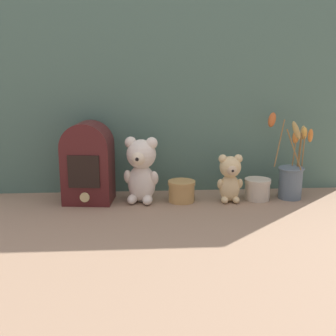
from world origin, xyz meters
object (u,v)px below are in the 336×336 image
object	(u,v)px
vintage_radio	(88,161)
teddy_bear_large	(141,169)
decorative_tin_short	(182,191)
flower_vase	(291,174)
decorative_tin_tall	(257,189)
teddy_bear_medium	(230,177)

from	to	relation	value
vintage_radio	teddy_bear_large	bearing A→B (deg)	-5.43
decorative_tin_short	teddy_bear_large	bearing A→B (deg)	178.92
flower_vase	decorative_tin_short	world-z (taller)	flower_vase
teddy_bear_large	decorative_tin_short	world-z (taller)	teddy_bear_large
decorative_tin_short	vintage_radio	bearing A→B (deg)	176.45
flower_vase	decorative_tin_short	bearing A→B (deg)	-178.03
teddy_bear_large	decorative_tin_short	size ratio (longest dim) A/B	2.40
decorative_tin_tall	decorative_tin_short	bearing A→B (deg)	-178.72
teddy_bear_large	flower_vase	xyz separation A→B (m)	(0.53, 0.01, -0.03)
flower_vase	decorative_tin_short	xyz separation A→B (m)	(-0.39, -0.01, -0.05)
teddy_bear_medium	teddy_bear_large	bearing A→B (deg)	177.07
flower_vase	vintage_radio	world-z (taller)	flower_vase
teddy_bear_large	vintage_radio	world-z (taller)	vintage_radio
flower_vase	decorative_tin_short	distance (m)	0.39
decorative_tin_short	teddy_bear_medium	bearing A→B (deg)	-4.46
decorative_tin_short	flower_vase	bearing A→B (deg)	1.97
vintage_radio	decorative_tin_tall	xyz separation A→B (m)	(0.59, -0.01, -0.11)
teddy_bear_medium	vintage_radio	distance (m)	0.49
teddy_bear_medium	vintage_radio	bearing A→B (deg)	176.14
teddy_bear_medium	decorative_tin_short	xyz separation A→B (m)	(-0.17, 0.01, -0.05)
flower_vase	decorative_tin_tall	world-z (taller)	flower_vase
flower_vase	decorative_tin_tall	distance (m)	0.13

